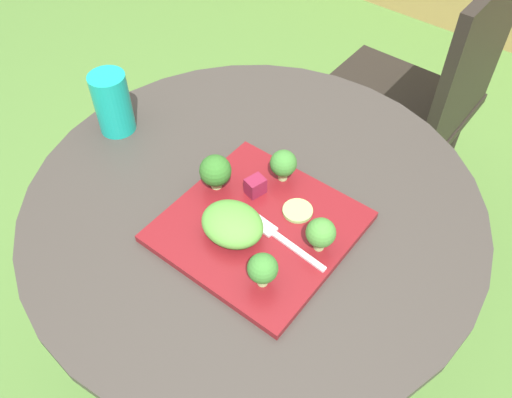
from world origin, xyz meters
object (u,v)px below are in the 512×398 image
fork (281,239)px  patio_chair (423,93)px  salad_plate (259,227)px  drinking_glass (113,106)px

fork → patio_chair: bearing=96.1°
patio_chair → fork: size_ratio=5.81×
salad_plate → fork: bearing=-3.8°
patio_chair → salad_plate: patio_chair is taller
salad_plate → drinking_glass: (-0.39, 0.03, 0.05)m
salad_plate → fork: (0.05, -0.00, 0.01)m
drinking_glass → fork: drinking_glass is taller
patio_chair → drinking_glass: bearing=-114.3°
salad_plate → drinking_glass: 0.40m
patio_chair → fork: 0.86m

